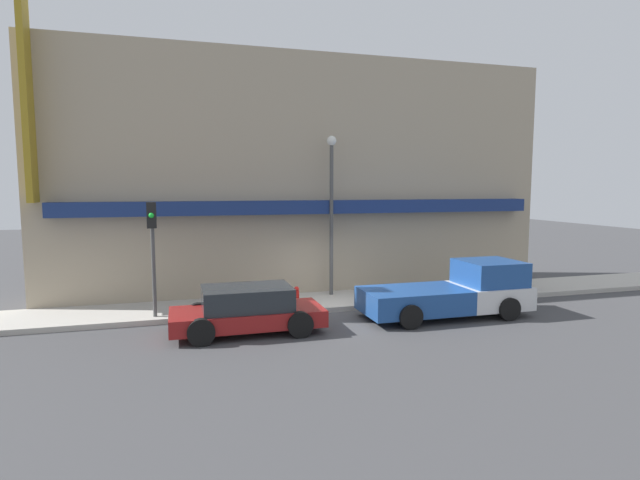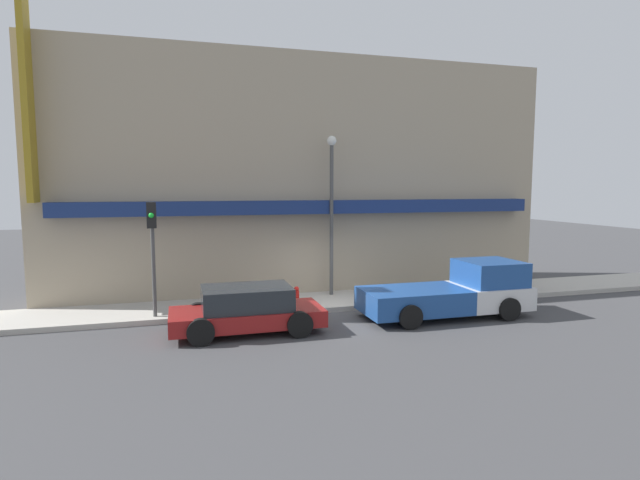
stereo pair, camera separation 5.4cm
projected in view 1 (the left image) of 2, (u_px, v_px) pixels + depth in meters
The scene contains 8 objects.
ground_plane at pixel (332, 313), 16.92m from camera, with size 80.00×80.00×0.00m, color #424244.
sidewalk at pixel (321, 302), 18.16m from camera, with size 36.00×2.61×0.18m.
building at pixel (302, 177), 20.33m from camera, with size 19.80×3.80×10.63m.
pickup_truck at pixel (456, 292), 16.45m from camera, with size 5.56×2.26×1.79m.
parked_car at pixel (247, 310), 14.57m from camera, with size 4.41×2.10×1.35m.
fire_hydrant at pixel (297, 295), 17.43m from camera, with size 0.19×0.19×0.61m.
street_lamp at pixel (331, 197), 18.55m from camera, with size 0.36×0.36×5.94m.
traffic_light at pixel (152, 238), 15.39m from camera, with size 0.28×0.42×3.61m.
Camera 1 is at (-4.96, -15.81, 4.25)m, focal length 28.00 mm.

